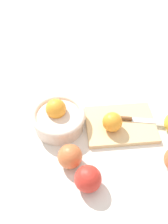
% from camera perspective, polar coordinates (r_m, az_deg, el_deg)
% --- Properties ---
extents(ground_plane, '(2.40, 2.40, 0.00)m').
position_cam_1_polar(ground_plane, '(0.85, 3.23, -7.46)').
color(ground_plane, silver).
extents(bowl, '(0.19, 0.19, 0.11)m').
position_cam_1_polar(bowl, '(0.87, -5.85, -1.33)').
color(bowl, beige).
rests_on(bowl, ground_plane).
extents(cutting_board, '(0.28, 0.23, 0.02)m').
position_cam_1_polar(cutting_board, '(0.90, 8.28, -2.78)').
color(cutting_board, '#DBB77F').
rests_on(cutting_board, ground_plane).
extents(orange_on_board, '(0.07, 0.07, 0.07)m').
position_cam_1_polar(orange_on_board, '(0.85, 6.45, -2.25)').
color(orange_on_board, orange).
rests_on(orange_on_board, cutting_board).
extents(knife, '(0.16, 0.02, 0.01)m').
position_cam_1_polar(knife, '(0.91, 11.46, -1.65)').
color(knife, silver).
rests_on(knife, cutting_board).
extents(apple_front_center, '(0.08, 0.08, 0.08)m').
position_cam_1_polar(apple_front_center, '(0.75, 0.91, -14.94)').
color(apple_front_center, red).
rests_on(apple_front_center, ground_plane).
extents(apple_front_left, '(0.08, 0.08, 0.08)m').
position_cam_1_polar(apple_front_left, '(0.78, -3.20, -10.05)').
color(apple_front_left, '#CC6638').
rests_on(apple_front_left, ground_plane).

